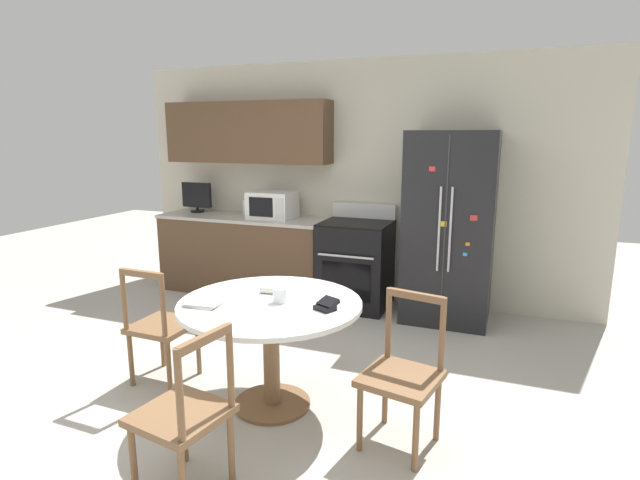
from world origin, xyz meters
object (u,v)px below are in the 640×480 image
Objects in this scene: refrigerator at (449,228)px; dining_chair_near at (185,416)px; oven_range at (356,264)px; counter_bottle at (245,206)px; dining_chair_left at (161,327)px; dining_chair_right at (403,376)px; countertop_tv at (197,196)px; microwave at (272,205)px; wallet at (327,305)px; candle_glass at (280,296)px.

refrigerator is 3.21m from dining_chair_near.
counter_bottle is at bearing 175.02° from oven_range.
dining_chair_left is (-1.79, -2.11, -0.49)m from refrigerator.
counter_bottle is 3.40m from dining_chair_right.
countertop_tv is at bearing 119.44° from dining_chair_left.
counter_bottle is 0.28× the size of dining_chair_right.
counter_bottle is at bearing 176.37° from refrigerator.
microwave is at bearing 27.85° from dining_chair_near.
counter_bottle is at bearing 104.91° from dining_chair_left.
dining_chair_right reaches higher than wallet.
oven_range is at bearing 93.70° from candle_glass.
dining_chair_left is (0.55, -2.26, -0.56)m from counter_bottle.
refrigerator is at bearing 77.12° from wallet.
dining_chair_left is at bearing 7.84° from dining_chair_right.
countertop_tv reaches higher than dining_chair_near.
dining_chair_left is at bearing 179.19° from wallet.
oven_range is 1.49m from counter_bottle.
microwave is at bearing -15.11° from counter_bottle.
microwave is (-0.98, 0.01, 0.58)m from oven_range.
counter_bottle is 1.55× the size of wallet.
dining_chair_right is (2.37, -2.37, -0.56)m from counter_bottle.
oven_range is at bearing 69.84° from dining_chair_left.
microwave is at bearing 178.84° from refrigerator.
wallet is at bearing 0.47° from dining_chair_left.
dining_chair_left is 9.43× the size of candle_glass.
refrigerator reaches higher than countertop_tv.
dining_chair_left is 1.28m from dining_chair_near.
countertop_tv reaches higher than dining_chair_left.
candle_glass is (1.52, -2.25, -0.21)m from counter_bottle.
oven_range reaches higher than candle_glass.
dining_chair_left is 1.04m from candle_glass.
counter_bottle reaches higher than oven_range.
dining_chair_right is 9.43× the size of candle_glass.
refrigerator reaches higher than wallet.
candle_glass is at bearing -111.23° from refrigerator.
countertop_tv is at bearing 134.27° from candle_glass.
refrigerator reaches higher than oven_range.
microwave reaches higher than candle_glass.
dining_chair_right is 5.47× the size of wallet.
oven_range is at bearing 102.30° from wallet.
dining_chair_left and dining_chair_near have the same top height.
oven_range is 2.83× the size of countertop_tv.
counter_bottle reaches higher than dining_chair_near.
countertop_tv is 3.98× the size of candle_glass.
counter_bottle is at bearing 33.59° from dining_chair_near.
candle_glass is at bearing -45.73° from countertop_tv.
countertop_tv is at bearing 175.64° from microwave.
refrigerator is 2.06× the size of dining_chair_right.
refrigerator is 2.06× the size of dining_chair_left.
oven_range is 2.29m from dining_chair_left.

